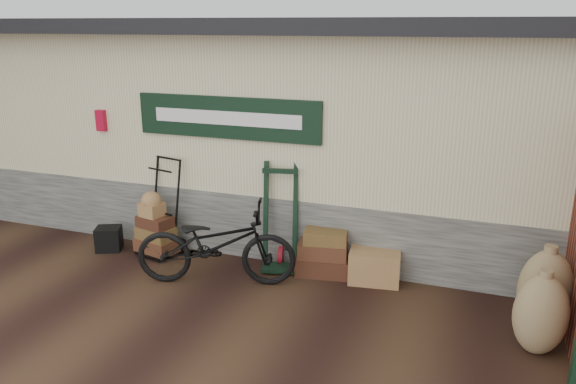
% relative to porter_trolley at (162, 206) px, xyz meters
% --- Properties ---
extents(ground, '(80.00, 80.00, 0.00)m').
position_rel_porter_trolley_xyz_m(ground, '(1.25, -0.77, -0.69)').
color(ground, black).
rests_on(ground, ground).
extents(station_building, '(14.40, 4.10, 3.20)m').
position_rel_porter_trolley_xyz_m(station_building, '(1.24, 1.97, 0.92)').
color(station_building, '#4C4C47').
rests_on(station_building, ground).
extents(porter_trolley, '(0.79, 0.66, 1.38)m').
position_rel_porter_trolley_xyz_m(porter_trolley, '(0.00, 0.00, 0.00)').
color(porter_trolley, black).
rests_on(porter_trolley, ground).
extents(green_barrow, '(0.59, 0.53, 1.42)m').
position_rel_porter_trolley_xyz_m(green_barrow, '(1.73, 0.08, 0.02)').
color(green_barrow, black).
rests_on(green_barrow, ground).
extents(suitcase_stack, '(0.75, 0.54, 0.61)m').
position_rel_porter_trolley_xyz_m(suitcase_stack, '(2.33, 0.08, -0.39)').
color(suitcase_stack, '#3D2313').
rests_on(suitcase_stack, ground).
extents(wicker_hamper, '(0.68, 0.49, 0.41)m').
position_rel_porter_trolley_xyz_m(wicker_hamper, '(3.01, 0.07, -0.49)').
color(wicker_hamper, brown).
rests_on(wicker_hamper, ground).
extents(black_trunk, '(0.43, 0.41, 0.34)m').
position_rel_porter_trolley_xyz_m(black_trunk, '(-0.79, -0.22, -0.52)').
color(black_trunk, black).
rests_on(black_trunk, ground).
extents(bicycle, '(1.24, 2.10, 1.15)m').
position_rel_porter_trolley_xyz_m(bicycle, '(1.16, -0.64, -0.11)').
color(bicycle, black).
rests_on(bicycle, ground).
extents(burlap_sack_left, '(0.67, 0.60, 0.90)m').
position_rel_porter_trolley_xyz_m(burlap_sack_left, '(4.91, -0.46, -0.24)').
color(burlap_sack_left, '#92704E').
rests_on(burlap_sack_left, ground).
extents(burlap_sack_right, '(0.62, 0.56, 0.84)m').
position_rel_porter_trolley_xyz_m(burlap_sack_right, '(4.85, -0.96, -0.27)').
color(burlap_sack_right, '#92704E').
rests_on(burlap_sack_right, ground).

